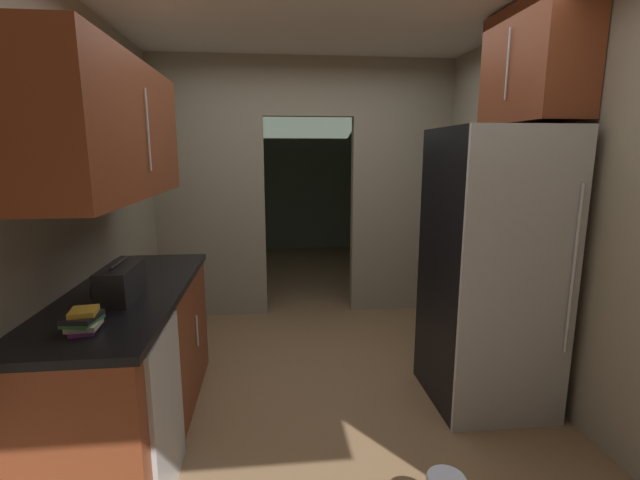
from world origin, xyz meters
The scene contains 13 objects.
ground centered at (0.00, 0.00, 0.00)m, with size 20.00×20.00×0.00m, color brown.
kitchen_overhead_slab centered at (0.00, 0.50, 2.63)m, with size 3.40×7.34×0.06m, color silver.
kitchen_partition centered at (-0.01, 1.67, 1.39)m, with size 3.00×0.12×2.60m.
adjoining_room_shell centered at (0.00, 3.80, 1.30)m, with size 3.00×3.29×2.60m.
kitchen_flank_left centered at (-1.55, -0.42, 1.30)m, with size 0.10×4.17×2.60m, color gray.
kitchen_flank_right centered at (1.55, -0.42, 1.30)m, with size 0.10×4.17×2.60m, color gray.
refrigerator centered at (1.07, -0.20, 0.91)m, with size 0.72×0.78×1.83m.
lower_cabinet_run centered at (-1.18, -0.35, 0.45)m, with size 0.63×1.79×0.90m.
dishwasher centered at (-0.88, -0.85, 0.42)m, with size 0.02×0.56×0.84m.
upper_cabinet_counterside centered at (-1.18, -0.35, 1.79)m, with size 0.36×1.61×0.72m.
upper_cabinet_fridgeside centered at (1.32, -0.10, 2.22)m, with size 0.36×0.80×0.72m.
boombox centered at (-1.16, -0.53, 1.00)m, with size 0.17×0.38×0.21m.
book_stack centered at (-1.17, -0.97, 0.96)m, with size 0.15×0.17×0.10m.
Camera 1 is at (-0.35, -2.89, 1.67)m, focal length 24.91 mm.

